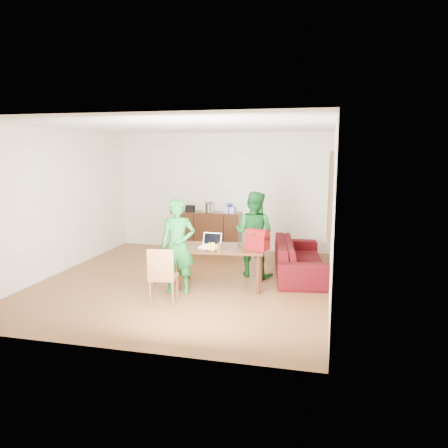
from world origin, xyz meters
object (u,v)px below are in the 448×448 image
(person_near, at_px, (178,246))
(red_bag, at_px, (257,241))
(person_far, at_px, (254,234))
(sofa, at_px, (300,257))
(bottle, at_px, (219,247))
(table, at_px, (221,252))
(chair, at_px, (164,287))
(laptop, at_px, (210,245))

(person_near, distance_m, red_bag, 1.31)
(person_far, height_order, sofa, person_far)
(red_bag, bearing_deg, bottle, -124.95)
(table, distance_m, person_near, 0.79)
(chair, relative_size, bottle, 5.10)
(bottle, bearing_deg, laptop, 127.17)
(table, bearing_deg, bottle, -86.29)
(table, xyz_separation_m, chair, (-0.65, -1.03, -0.35))
(table, relative_size, sofa, 0.69)
(chair, bearing_deg, sofa, 40.13)
(red_bag, xyz_separation_m, sofa, (0.63, 1.08, -0.50))
(laptop, bearing_deg, person_near, -133.48)
(table, height_order, person_far, person_far)
(laptop, bearing_deg, bottle, -49.20)
(table, distance_m, bottle, 0.44)
(table, relative_size, bottle, 8.94)
(bottle, xyz_separation_m, red_bag, (0.56, 0.37, 0.05))
(person_far, xyz_separation_m, sofa, (0.82, 0.27, -0.46))
(person_near, height_order, laptop, person_near)
(laptop, distance_m, sofa, 1.87)
(table, distance_m, person_far, 0.90)
(red_bag, relative_size, sofa, 0.16)
(table, relative_size, person_far, 0.98)
(chair, distance_m, bottle, 1.08)
(chair, height_order, person_far, person_far)
(red_bag, bearing_deg, person_near, -138.71)
(chair, bearing_deg, red_bag, 30.60)
(bottle, bearing_deg, table, 98.79)
(laptop, relative_size, bottle, 1.97)
(laptop, relative_size, sofa, 0.15)
(chair, bearing_deg, laptop, 56.57)
(chair, relative_size, laptop, 2.58)
(bottle, bearing_deg, sofa, 50.62)
(person_far, height_order, laptop, person_far)
(table, relative_size, red_bag, 4.22)
(person_near, bearing_deg, laptop, 33.15)
(chair, relative_size, person_near, 0.57)
(person_near, distance_m, sofa, 2.44)
(chair, height_order, laptop, laptop)
(table, bearing_deg, chair, -127.34)
(chair, distance_m, person_far, 2.17)
(laptop, distance_m, red_bag, 0.81)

